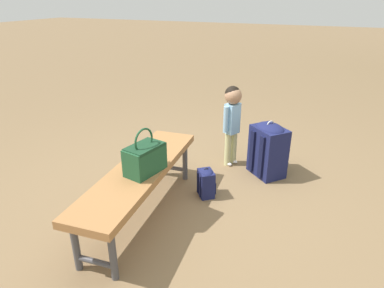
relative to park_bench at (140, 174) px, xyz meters
The scene contains 6 objects.
ground_plane 0.59m from the park_bench, 25.83° to the right, with size 40.00×40.00×0.00m, color brown.
park_bench is the anchor object (origin of this frame).
handbag 0.20m from the park_bench, 113.46° to the right, with size 0.35×0.24×0.37m.
child_standing 1.29m from the park_bench, 17.99° to the right, with size 0.22×0.18×0.88m.
backpack_large 1.41m from the park_bench, 35.42° to the right, with size 0.42×0.43×0.59m.
backpack_small 0.68m from the park_bench, 37.48° to the right, with size 0.21×0.21×0.29m.
Camera 1 is at (-2.44, -1.15, 1.73)m, focal length 31.78 mm.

